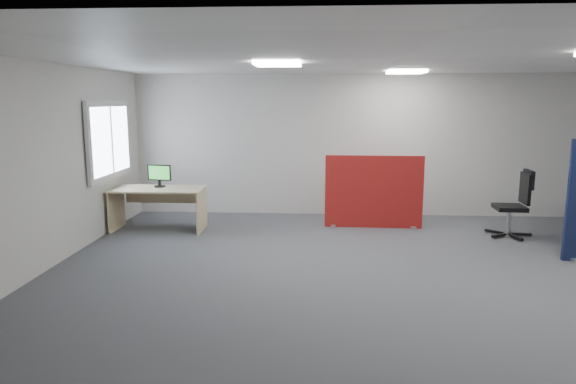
{
  "coord_description": "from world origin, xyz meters",
  "views": [
    {
      "loc": [
        -0.96,
        -6.39,
        2.2
      ],
      "look_at": [
        -1.35,
        0.31,
        1.0
      ],
      "focal_mm": 32.0,
      "sensor_mm": 36.0,
      "label": 1
    }
  ],
  "objects_px": {
    "monitor_second": "(159,175)",
    "office_chair": "(517,200)",
    "second_desk": "(159,198)",
    "red_divider": "(374,193)"
  },
  "relations": [
    {
      "from": "office_chair",
      "to": "red_divider",
      "type": "bearing_deg",
      "value": 170.8
    },
    {
      "from": "red_divider",
      "to": "monitor_second",
      "type": "bearing_deg",
      "value": -174.52
    },
    {
      "from": "monitor_second",
      "to": "office_chair",
      "type": "bearing_deg",
      "value": 8.21
    },
    {
      "from": "second_desk",
      "to": "monitor_second",
      "type": "height_order",
      "value": "monitor_second"
    },
    {
      "from": "red_divider",
      "to": "second_desk",
      "type": "distance_m",
      "value": 3.71
    },
    {
      "from": "second_desk",
      "to": "office_chair",
      "type": "xyz_separation_m",
      "value": [
        5.96,
        -0.13,
        0.07
      ]
    },
    {
      "from": "red_divider",
      "to": "office_chair",
      "type": "xyz_separation_m",
      "value": [
        2.27,
        -0.47,
        -0.01
      ]
    },
    {
      "from": "second_desk",
      "to": "monitor_second",
      "type": "relative_size",
      "value": 3.67
    },
    {
      "from": "red_divider",
      "to": "second_desk",
      "type": "relative_size",
      "value": 1.09
    },
    {
      "from": "second_desk",
      "to": "office_chair",
      "type": "bearing_deg",
      "value": -1.22
    }
  ]
}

